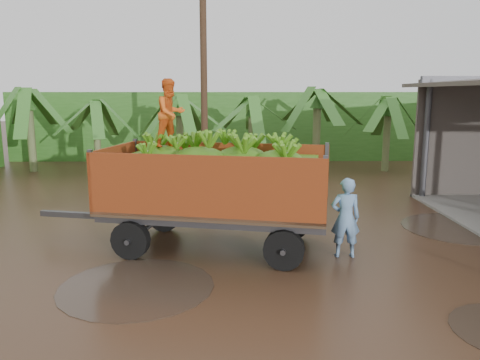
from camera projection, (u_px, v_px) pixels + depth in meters
The scene contains 6 objects.
ground at pixel (287, 255), 10.44m from camera, with size 100.00×100.00×0.00m, color black.
hedge_north at pixel (219, 125), 25.81m from camera, with size 22.00×3.00×3.60m, color #2D661E.
banana_trailer at pixel (216, 184), 10.67m from camera, with size 7.13×3.42×3.89m.
man_blue at pixel (345, 218), 10.21m from camera, with size 0.65×0.42×1.77m, color #6A94C2.
utility_pole at pixel (204, 82), 16.65m from camera, with size 1.20×0.24×7.76m.
banana_plants at pixel (109, 143), 16.22m from camera, with size 24.26×19.87×4.18m.
Camera 1 is at (-1.18, -9.93, 3.58)m, focal length 35.00 mm.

